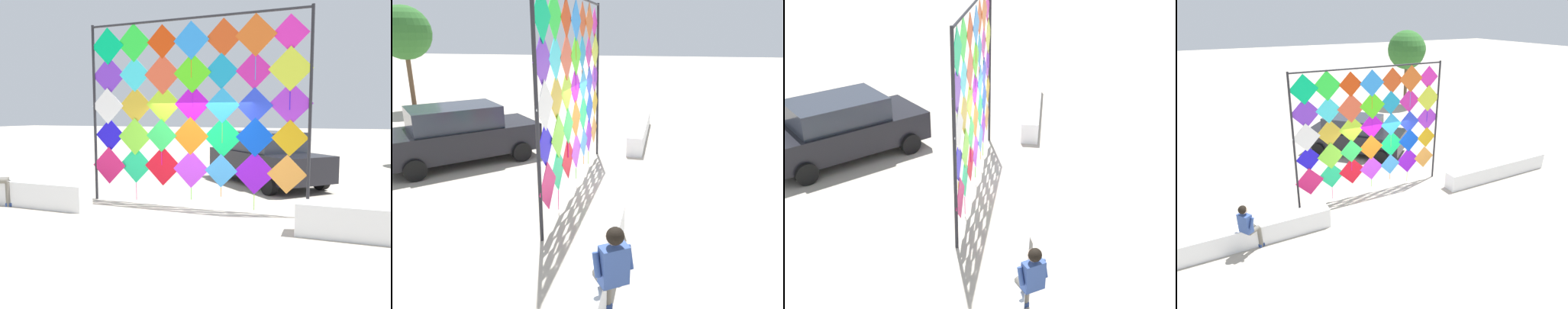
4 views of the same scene
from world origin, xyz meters
TOP-DOWN VIEW (x-y plane):
  - ground at (0.00, 0.00)m, footprint 120.00×120.00m
  - plaza_ledge_left at (-4.71, -0.32)m, footprint 4.73×0.49m
  - plaza_ledge_right at (4.71, -0.32)m, footprint 4.73×0.49m
  - kite_display_rack at (-0.25, 0.88)m, footprint 5.51×0.10m
  - seated_vendor at (-4.66, -0.64)m, footprint 0.71×0.65m
  - parked_car at (0.91, 4.68)m, footprint 4.38×4.40m

SIDE VIEW (x-z plane):
  - ground at x=0.00m, z-range 0.00..0.00m
  - plaza_ledge_left at x=-4.71m, z-range 0.00..0.61m
  - plaza_ledge_right at x=4.71m, z-range 0.00..0.61m
  - seated_vendor at x=-4.66m, z-range 0.12..1.58m
  - parked_car at x=0.91m, z-range 0.01..1.70m
  - kite_display_rack at x=-0.25m, z-range 0.30..4.78m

